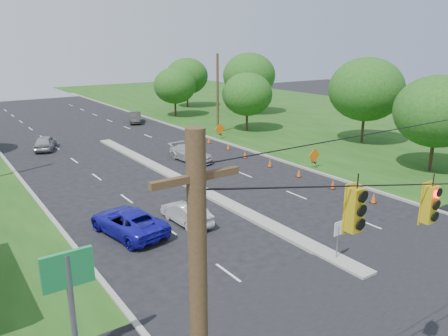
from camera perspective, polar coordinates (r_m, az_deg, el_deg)
grass_right at (r=53.60m, az=24.51°, el=3.69°), size 40.00×160.00×0.06m
curb_left at (r=38.42m, az=-25.42°, el=-0.91°), size 0.25×110.00×0.16m
curb_right at (r=45.79m, az=0.17°, el=3.25°), size 0.25×110.00×0.16m
median at (r=33.25m, az=-5.29°, el=-1.85°), size 1.00×34.00×0.18m
median_sign at (r=21.76m, az=14.68°, el=-8.22°), size 0.55×0.06×2.05m
utility_pole_far_right at (r=50.44m, az=-0.84°, el=9.64°), size 0.28×0.28×9.00m
cone_1 at (r=28.68m, az=24.53°, el=-5.56°), size 0.32×0.32×0.70m
cone_2 at (r=30.44m, az=18.95°, el=-3.72°), size 0.32×0.32×0.70m
cone_3 at (r=32.49m, az=14.04°, el=-2.07°), size 0.32×0.32×0.70m
cone_4 at (r=34.77m, az=9.75°, el=-0.61°), size 0.32×0.32×0.70m
cone_5 at (r=37.24m, az=6.01°, el=0.67°), size 0.32×0.32×0.70m
cone_6 at (r=39.86m, az=2.75°, el=1.78°), size 0.32×0.32×0.70m
cone_7 at (r=42.94m, az=0.55°, el=2.85°), size 0.32×0.32×0.70m
cone_8 at (r=45.78m, az=-1.98°, el=3.68°), size 0.32×0.32×0.70m
cone_9 at (r=48.70m, az=-4.21°, el=4.41°), size 0.32×0.32×0.70m
work_sign_1 at (r=37.10m, az=11.71°, el=1.54°), size 1.27×0.58×1.37m
work_sign_2 at (r=47.56m, az=-0.52°, el=5.08°), size 1.27×0.58×1.37m
tree_7 at (r=38.59m, az=26.10°, el=6.66°), size 6.72×6.72×7.84m
tree_8 at (r=47.32m, az=18.08°, el=9.73°), size 7.56×7.56×8.82m
tree_9 at (r=51.68m, az=3.06°, el=9.59°), size 5.88×5.88×6.86m
tree_10 at (r=64.32m, az=3.30°, el=11.99°), size 7.56×7.56×8.82m
tree_11 at (r=71.27m, az=-4.87°, el=11.87°), size 6.72×6.72×7.84m
tree_12 at (r=62.32m, az=-6.45°, el=10.64°), size 5.88×5.88×6.86m
white_sedan at (r=25.69m, az=-4.94°, el=-5.87°), size 1.51×3.93×1.28m
blue_pickup at (r=24.78m, az=-12.43°, el=-6.85°), size 3.29×5.55×1.45m
silver_car_far at (r=38.93m, az=-4.39°, el=1.93°), size 2.42×5.00×1.40m
silver_car_oncoming at (r=46.36m, az=-22.34°, el=3.09°), size 3.17×4.52×1.43m
dark_car_receding at (r=58.62m, az=-11.52°, el=6.48°), size 2.97×4.49×1.40m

